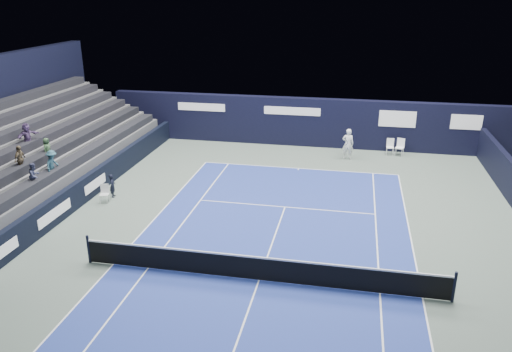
{
  "coord_description": "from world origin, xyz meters",
  "views": [
    {
      "loc": [
        2.84,
        -14.74,
        9.5
      ],
      "look_at": [
        -1.46,
        6.8,
        1.3
      ],
      "focal_mm": 35.0,
      "sensor_mm": 36.0,
      "label": 1
    }
  ],
  "objects": [
    {
      "name": "line_judge",
      "position": [
        -8.43,
        6.01,
        0.58
      ],
      "size": [
        0.38,
        0.48,
        1.16
      ],
      "primitive_type": "imported",
      "rotation": [
        0.0,
        0.0,
        1.84
      ],
      "color": "black",
      "rests_on": "ground"
    },
    {
      "name": "court_surface",
      "position": [
        0.0,
        0.0,
        0.0
      ],
      "size": [
        10.97,
        23.77,
        0.01
      ],
      "primitive_type": "cube",
      "color": "navy",
      "rests_on": "ground"
    },
    {
      "name": "folding_chair_back_a",
      "position": [
        5.18,
        15.6,
        0.57
      ],
      "size": [
        0.45,
        0.43,
        1.0
      ],
      "rotation": [
        0.0,
        0.0,
        0.02
      ],
      "color": "white",
      "rests_on": "ground"
    },
    {
      "name": "spectator_stand",
      "position": [
        -13.27,
        6.98,
        1.96
      ],
      "size": [
        6.0,
        18.0,
        6.4
      ],
      "color": "#454547",
      "rests_on": "ground"
    },
    {
      "name": "line_judge_chair",
      "position": [
        -8.51,
        5.33,
        0.51
      ],
      "size": [
        0.46,
        0.45,
        0.89
      ],
      "rotation": [
        0.0,
        0.0,
        0.2
      ],
      "color": "silver",
      "rests_on": "ground"
    },
    {
      "name": "folding_chair_back_b",
      "position": [
        5.77,
        15.54,
        0.6
      ],
      "size": [
        0.58,
        0.57,
        1.05
      ],
      "rotation": [
        0.0,
        0.0,
        -0.31
      ],
      "color": "white",
      "rests_on": "ground"
    },
    {
      "name": "back_sponsor_wall",
      "position": [
        0.01,
        16.5,
        1.55
      ],
      "size": [
        26.0,
        0.63,
        3.1
      ],
      "color": "black",
      "rests_on": "ground"
    },
    {
      "name": "ground",
      "position": [
        0.0,
        2.0,
        0.0
      ],
      "size": [
        48.0,
        48.0,
        0.0
      ],
      "primitive_type": "plane",
      "color": "#505F55",
      "rests_on": "ground"
    },
    {
      "name": "side_barrier_left",
      "position": [
        -9.5,
        5.97,
        0.6
      ],
      "size": [
        0.33,
        22.0,
        1.2
      ],
      "color": "black",
      "rests_on": "ground"
    },
    {
      "name": "court_markings",
      "position": [
        0.0,
        0.0,
        0.01
      ],
      "size": [
        11.03,
        23.83,
        0.0
      ],
      "color": "white",
      "rests_on": "court_surface"
    },
    {
      "name": "tennis_player",
      "position": [
        2.63,
        14.22,
        0.93
      ],
      "size": [
        0.68,
        0.84,
        1.85
      ],
      "color": "white",
      "rests_on": "ground"
    },
    {
      "name": "tennis_net",
      "position": [
        0.0,
        0.0,
        0.51
      ],
      "size": [
        12.9,
        0.1,
        1.1
      ],
      "color": "black",
      "rests_on": "ground"
    }
  ]
}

